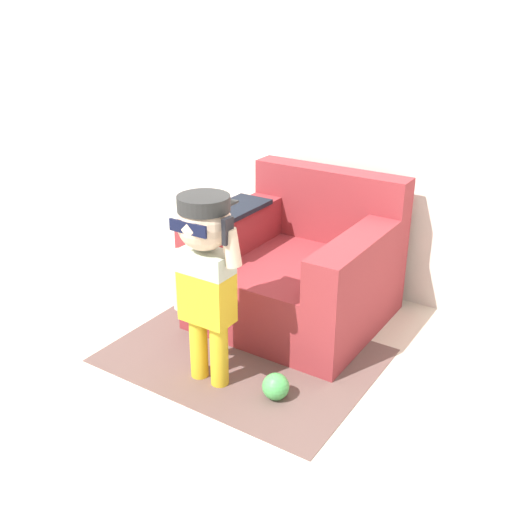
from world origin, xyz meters
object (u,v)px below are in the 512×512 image
object	(u,v)px
person_child	(205,262)
toy_ball	(276,386)
side_table	(208,247)
armchair	(299,270)

from	to	relation	value
person_child	toy_ball	world-z (taller)	person_child
side_table	toy_ball	distance (m)	1.52
armchair	side_table	distance (m)	0.83
person_child	side_table	bearing A→B (deg)	127.56
armchair	person_child	size ratio (longest dim) A/B	1.04
armchair	toy_ball	distance (m)	0.95
person_child	toy_ball	distance (m)	0.74
toy_ball	person_child	bearing A→B (deg)	-171.88
person_child	toy_ball	size ratio (longest dim) A/B	7.38
armchair	person_child	world-z (taller)	person_child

